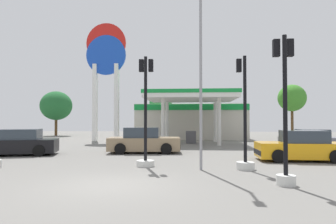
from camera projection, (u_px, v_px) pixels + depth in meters
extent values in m
plane|color=slate|center=(111.00, 185.00, 9.62)|extent=(90.00, 90.00, 0.00)
cube|color=beige|center=(191.00, 122.00, 34.09)|extent=(11.80, 6.70, 3.77)
cube|color=#148C38|center=(191.00, 107.00, 30.75)|extent=(11.80, 0.12, 0.60)
cube|color=white|center=(191.00, 98.00, 26.87)|extent=(7.71, 7.31, 0.35)
cube|color=#148C38|center=(191.00, 95.00, 26.88)|extent=(7.81, 7.41, 0.30)
cylinder|color=silver|center=(163.00, 122.00, 24.99)|extent=(0.32, 0.32, 3.88)
cylinder|color=silver|center=(219.00, 122.00, 24.63)|extent=(0.32, 0.32, 3.88)
cylinder|color=silver|center=(167.00, 122.00, 29.00)|extent=(0.32, 0.32, 3.88)
cylinder|color=silver|center=(215.00, 122.00, 28.64)|extent=(0.32, 0.32, 3.88)
cube|color=#4C4C51|center=(191.00, 137.00, 26.78)|extent=(0.90, 0.60, 1.10)
cube|color=white|center=(95.00, 102.00, 29.77)|extent=(0.40, 0.56, 7.66)
cube|color=white|center=(117.00, 102.00, 29.60)|extent=(0.40, 0.56, 7.66)
cylinder|color=blue|center=(106.00, 55.00, 29.81)|extent=(3.97, 0.22, 3.97)
cylinder|color=red|center=(106.00, 43.00, 29.86)|extent=(3.97, 0.22, 3.97)
cube|color=white|center=(106.00, 49.00, 29.89)|extent=(3.65, 0.08, 0.71)
cylinder|color=black|center=(39.00, 151.00, 17.22)|extent=(0.70, 0.39, 0.66)
cylinder|color=black|center=(46.00, 148.00, 18.96)|extent=(0.70, 0.39, 0.66)
cube|color=black|center=(19.00, 146.00, 17.85)|extent=(4.65, 2.88, 0.78)
cube|color=#2D3842|center=(21.00, 135.00, 17.90)|extent=(2.41, 2.09, 0.66)
cylinder|color=black|center=(166.00, 146.00, 20.12)|extent=(0.71, 0.30, 0.69)
cylinder|color=black|center=(166.00, 149.00, 18.27)|extent=(0.71, 0.30, 0.69)
cylinder|color=black|center=(124.00, 146.00, 20.08)|extent=(0.71, 0.30, 0.69)
cylinder|color=black|center=(120.00, 149.00, 18.24)|extent=(0.71, 0.30, 0.69)
cube|color=#8C7556|center=(144.00, 144.00, 19.18)|extent=(4.67, 2.30, 0.82)
cube|color=#2D3842|center=(142.00, 133.00, 19.20)|extent=(2.29, 1.87, 0.69)
cube|color=black|center=(179.00, 146.00, 19.21)|extent=(0.29, 1.80, 0.26)
cylinder|color=black|center=(278.00, 156.00, 14.63)|extent=(0.66, 0.23, 0.66)
cylinder|color=black|center=(269.00, 152.00, 16.40)|extent=(0.66, 0.23, 0.66)
cylinder|color=black|center=(336.00, 157.00, 14.39)|extent=(0.66, 0.23, 0.66)
cylinder|color=black|center=(321.00, 153.00, 16.16)|extent=(0.66, 0.23, 0.66)
cube|color=orange|center=(301.00, 150.00, 15.40)|extent=(4.36, 1.86, 0.79)
cube|color=#2D3842|center=(304.00, 137.00, 15.40)|extent=(2.08, 1.63, 0.66)
cube|color=black|center=(258.00, 152.00, 15.59)|extent=(0.14, 1.73, 0.25)
cylinder|color=black|center=(297.00, 146.00, 20.39)|extent=(0.62, 0.24, 0.61)
cylinder|color=black|center=(288.00, 144.00, 22.02)|extent=(0.62, 0.24, 0.61)
cylinder|color=black|center=(334.00, 146.00, 20.31)|extent=(0.62, 0.24, 0.61)
cylinder|color=black|center=(323.00, 144.00, 21.95)|extent=(0.62, 0.24, 0.61)
cube|color=slate|center=(310.00, 143.00, 21.17)|extent=(4.07, 1.87, 0.72)
cube|color=#2D3842|center=(312.00, 134.00, 21.19)|extent=(1.97, 1.58, 0.61)
cube|color=black|center=(282.00, 144.00, 21.23)|extent=(0.19, 1.59, 0.23)
cylinder|color=silver|center=(286.00, 180.00, 9.61)|extent=(0.61, 0.61, 0.33)
cylinder|color=black|center=(285.00, 105.00, 9.68)|extent=(0.14, 0.14, 4.53)
cube|color=black|center=(276.00, 48.00, 9.90)|extent=(0.21, 0.20, 0.57)
sphere|color=red|center=(275.00, 44.00, 10.03)|extent=(0.15, 0.15, 0.15)
sphere|color=#D89E0C|center=(275.00, 49.00, 10.03)|extent=(0.15, 0.15, 0.15)
sphere|color=green|center=(275.00, 54.00, 10.02)|extent=(0.15, 0.15, 0.15)
cube|color=black|center=(290.00, 48.00, 9.87)|extent=(0.21, 0.20, 0.57)
sphere|color=red|center=(289.00, 43.00, 10.00)|extent=(0.15, 0.15, 0.15)
sphere|color=#D89E0C|center=(289.00, 49.00, 9.99)|extent=(0.15, 0.15, 0.15)
sphere|color=green|center=(289.00, 54.00, 9.99)|extent=(0.15, 0.15, 0.15)
cylinder|color=silver|center=(245.00, 166.00, 12.68)|extent=(0.76, 0.76, 0.32)
cylinder|color=black|center=(245.00, 109.00, 12.74)|extent=(0.14, 0.14, 4.52)
cube|color=black|center=(239.00, 66.00, 12.97)|extent=(0.21, 0.20, 0.57)
sphere|color=red|center=(238.00, 62.00, 13.10)|extent=(0.15, 0.15, 0.15)
sphere|color=#D89E0C|center=(238.00, 66.00, 13.09)|extent=(0.15, 0.15, 0.15)
sphere|color=green|center=(238.00, 70.00, 13.09)|extent=(0.15, 0.15, 0.15)
cylinder|color=silver|center=(145.00, 163.00, 13.56)|extent=(0.80, 0.80, 0.27)
cylinder|color=black|center=(146.00, 108.00, 13.63)|extent=(0.14, 0.14, 4.72)
cube|color=black|center=(141.00, 66.00, 13.86)|extent=(0.21, 0.20, 0.57)
sphere|color=red|center=(142.00, 62.00, 13.98)|extent=(0.15, 0.15, 0.15)
sphere|color=#D89E0C|center=(142.00, 66.00, 13.98)|extent=(0.15, 0.15, 0.15)
sphere|color=green|center=(142.00, 70.00, 13.97)|extent=(0.15, 0.15, 0.15)
cube|color=black|center=(151.00, 66.00, 13.82)|extent=(0.21, 0.20, 0.57)
sphere|color=red|center=(151.00, 62.00, 13.95)|extent=(0.15, 0.15, 0.15)
sphere|color=#D89E0C|center=(151.00, 66.00, 13.94)|extent=(0.15, 0.15, 0.15)
sphere|color=green|center=(151.00, 70.00, 13.94)|extent=(0.15, 0.15, 0.15)
cylinder|color=brown|center=(56.00, 126.00, 39.98)|extent=(0.35, 0.35, 2.45)
ellipsoid|color=#20602E|center=(56.00, 106.00, 40.05)|extent=(4.14, 4.14, 3.84)
cylinder|color=brown|center=(161.00, 123.00, 39.04)|extent=(0.30, 0.30, 3.28)
ellipsoid|color=#27833A|center=(161.00, 102.00, 39.11)|extent=(2.94, 2.94, 2.50)
cylinder|color=brown|center=(292.00, 122.00, 38.31)|extent=(0.33, 0.33, 3.60)
ellipsoid|color=#3C8329|center=(292.00, 98.00, 38.39)|extent=(3.51, 3.51, 3.42)
cylinder|color=gray|center=(201.00, 81.00, 12.69)|extent=(0.12, 0.12, 7.53)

